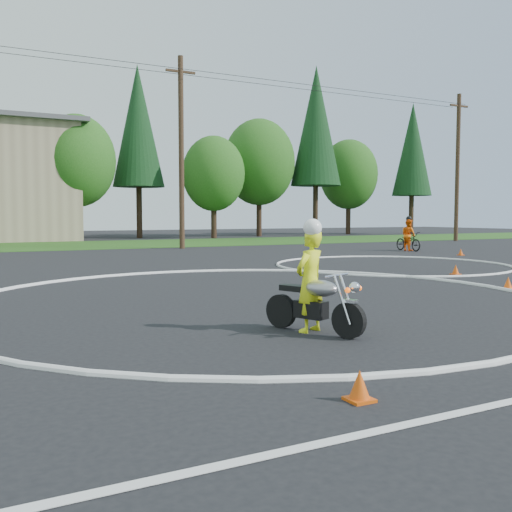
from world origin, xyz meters
name	(u,v)px	position (x,y,z in m)	size (l,w,h in m)	color
ground	(339,323)	(0.00, 0.00, 0.00)	(120.00, 120.00, 0.00)	black
grass_strip	(65,245)	(0.00, 27.00, 0.01)	(120.00, 10.00, 0.02)	#1E4714
course_markings	(307,286)	(2.17, 4.35, 0.01)	(19.05, 19.05, 0.12)	silver
primary_motorcycle	(315,303)	(-0.80, -0.52, 0.44)	(0.81, 1.65, 0.92)	black
rider_primary_grp	(310,278)	(-0.82, -0.39, 0.82)	(0.66, 0.55, 1.70)	#E5F319
rider_second_grp	(408,239)	(14.28, 13.99, 0.61)	(0.74, 1.83, 1.73)	black
traffic_cones	(443,280)	(5.29, 2.93, 0.14)	(20.91, 14.00, 0.30)	#DC4C0B
treeline	(237,155)	(14.78, 34.61, 6.62)	(38.20, 8.10, 14.52)	#382619
utility_poles	(181,150)	(5.00, 21.00, 5.20)	(41.60, 1.12, 10.00)	#473321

